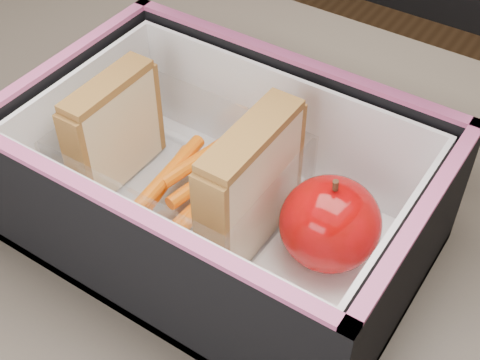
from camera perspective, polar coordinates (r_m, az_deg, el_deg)
name	(u,v)px	position (r m, az deg, el deg)	size (l,w,h in m)	color
kitchen_table	(223,334)	(0.61, -1.44, -13.02)	(1.20, 0.80, 0.75)	brown
lunch_bag	(226,175)	(0.51, -1.20, 0.42)	(0.31, 0.33, 0.28)	black
plastic_tub	(180,174)	(0.54, -5.13, 0.50)	(0.18, 0.13, 0.07)	white
sandwich_left	(114,130)	(0.56, -10.69, 4.22)	(0.02, 0.09, 0.10)	beige
sandwich_right	(251,188)	(0.50, 0.92, -0.68)	(0.03, 0.10, 0.11)	beige
carrot_sticks	(193,181)	(0.56, -4.02, -0.10)	(0.06, 0.14, 0.03)	#E96400
paper_napkin	(321,257)	(0.53, 6.95, -6.50)	(0.08, 0.08, 0.01)	white
red_apple	(330,224)	(0.50, 7.70, -3.71)	(0.09, 0.09, 0.08)	#8D0802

